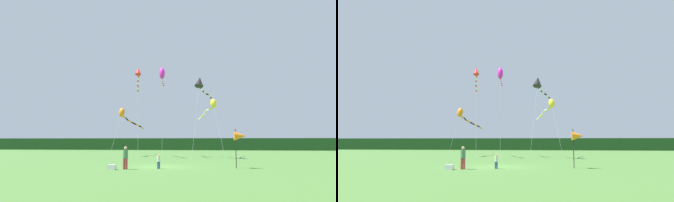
# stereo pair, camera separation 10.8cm
# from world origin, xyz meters

# --- Properties ---
(ground_plane) EXTENTS (120.00, 120.00, 0.00)m
(ground_plane) POSITION_xyz_m (0.00, 0.00, 0.00)
(ground_plane) COLOR #477533
(distant_treeline) EXTENTS (108.00, 3.04, 2.76)m
(distant_treeline) POSITION_xyz_m (0.00, 45.00, 1.38)
(distant_treeline) COLOR #193D19
(distant_treeline) RESTS_ON ground
(person_adult) EXTENTS (0.36, 0.36, 1.66)m
(person_adult) POSITION_xyz_m (-2.26, -2.41, 0.93)
(person_adult) COLOR #B23338
(person_adult) RESTS_ON ground
(person_child) EXTENTS (0.24, 0.24, 1.07)m
(person_child) POSITION_xyz_m (0.11, -1.69, 0.60)
(person_child) COLOR #334C8C
(person_child) RESTS_ON ground
(cooler_box) EXTENTS (0.57, 0.42, 0.37)m
(cooler_box) POSITION_xyz_m (-3.15, -2.78, 0.18)
(cooler_box) COLOR silver
(cooler_box) RESTS_ON ground
(banner_flag_pole) EXTENTS (0.90, 0.70, 2.98)m
(banner_flag_pole) POSITION_xyz_m (6.27, -0.76, 2.42)
(banner_flag_pole) COLOR black
(banner_flag_pole) RESTS_ON ground
(kite_orange) EXTENTS (2.68, 8.87, 6.67)m
(kite_orange) POSITION_xyz_m (-7.04, 15.37, 5.63)
(kite_orange) COLOR #B2B2B2
(kite_orange) RESTS_ON ground
(kite_red) EXTENTS (2.03, 8.47, 11.50)m
(kite_red) POSITION_xyz_m (-4.58, 12.19, 10.59)
(kite_red) COLOR #B2B2B2
(kite_red) RESTS_ON ground
(kite_yellow) EXTENTS (2.90, 7.20, 7.21)m
(kite_yellow) POSITION_xyz_m (4.74, 11.59, 6.33)
(kite_yellow) COLOR #B2B2B2
(kite_yellow) RESTS_ON ground
(kite_black) EXTENTS (2.74, 7.70, 10.14)m
(kite_black) POSITION_xyz_m (3.43, 11.69, 9.23)
(kite_black) COLOR #B2B2B2
(kite_black) RESTS_ON ground
(kite_magenta) EXTENTS (0.92, 6.70, 11.95)m
(kite_magenta) POSITION_xyz_m (-1.62, 13.80, 10.96)
(kite_magenta) COLOR #B2B2B2
(kite_magenta) RESTS_ON ground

